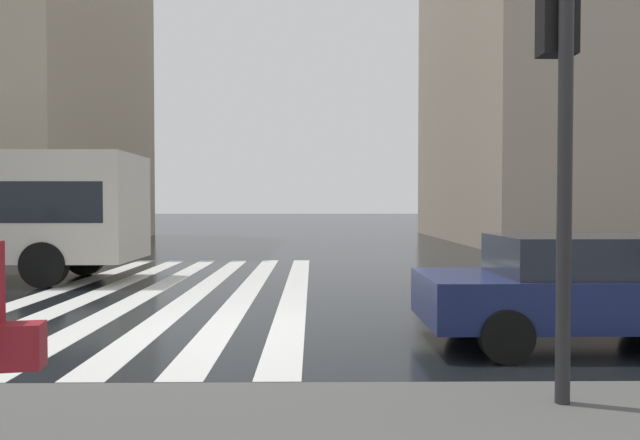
# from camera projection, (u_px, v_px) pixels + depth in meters

# --- Properties ---
(ground_plane) EXTENTS (220.00, 220.00, 0.00)m
(ground_plane) POSITION_uv_depth(u_px,v_px,m) (237.00, 330.00, 8.43)
(ground_plane) COLOR black
(zebra_crossing) EXTENTS (13.00, 5.50, 0.01)m
(zebra_crossing) POSITION_uv_depth(u_px,v_px,m) (178.00, 289.00, 12.41)
(zebra_crossing) COLOR silver
(zebra_crossing) RESTS_ON ground_plane
(traffic_signal_post) EXTENTS (0.44, 0.30, 3.77)m
(traffic_signal_post) POSITION_uv_depth(u_px,v_px,m) (560.00, 79.00, 4.92)
(traffic_signal_post) COLOR #232326
(traffic_signal_post) RESTS_ON sidewalk_pavement
(car_navy) EXTENTS (1.85, 4.10, 1.41)m
(car_navy) POSITION_uv_depth(u_px,v_px,m) (586.00, 287.00, 7.47)
(car_navy) COLOR navy
(car_navy) RESTS_ON ground_plane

